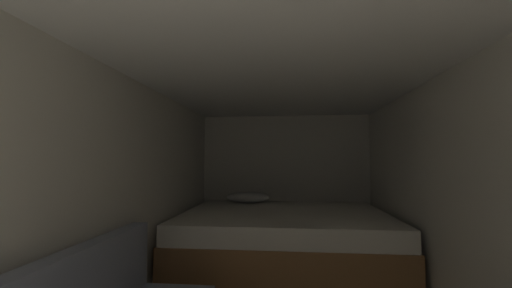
{
  "coord_description": "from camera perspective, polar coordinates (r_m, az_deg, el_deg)",
  "views": [
    {
      "loc": [
        0.05,
        -0.39,
        1.31
      ],
      "look_at": [
        -0.26,
        2.6,
        1.47
      ],
      "focal_mm": 22.25,
      "sensor_mm": 36.0,
      "label": 1
    }
  ],
  "objects": [
    {
      "name": "wall_back",
      "position": [
        4.75,
        5.28,
        -6.92
      ],
      "size": [
        2.54,
        0.05,
        1.99
      ],
      "primitive_type": "cube",
      "color": "silver",
      "rests_on": "ground"
    },
    {
      "name": "wall_left",
      "position": [
        2.68,
        -23.41,
        -9.67
      ],
      "size": [
        0.05,
        4.78,
        1.99
      ],
      "primitive_type": "cube",
      "color": "silver",
      "rests_on": "ground"
    },
    {
      "name": "bed",
      "position": [
        3.85,
        5.1,
        -17.32
      ],
      "size": [
        2.32,
        1.89,
        0.88
      ],
      "color": "olive",
      "rests_on": "ground"
    },
    {
      "name": "wall_right",
      "position": [
        2.64,
        33.32,
        -9.54
      ],
      "size": [
        0.05,
        4.78,
        1.99
      ],
      "primitive_type": "cube",
      "color": "silver",
      "rests_on": "ground"
    },
    {
      "name": "ceiling_slab",
      "position": [
        2.43,
        4.6,
        13.65
      ],
      "size": [
        2.54,
        4.78,
        0.05
      ],
      "primitive_type": "cube",
      "color": "white",
      "rests_on": "wall_left"
    }
  ]
}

